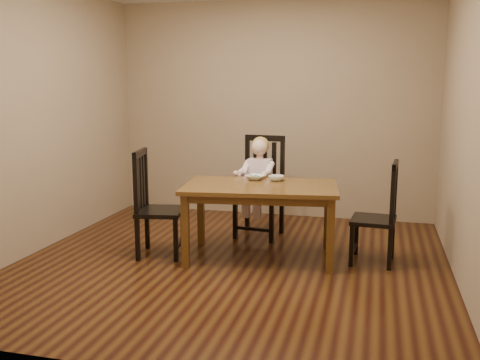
% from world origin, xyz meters
% --- Properties ---
extents(room, '(4.01, 4.01, 2.71)m').
position_xyz_m(room, '(0.00, 0.00, 1.35)').
color(room, '#482A0F').
rests_on(room, ground).
extents(dining_table, '(1.55, 1.05, 0.72)m').
position_xyz_m(dining_table, '(0.23, 0.23, 0.64)').
color(dining_table, '#472D10').
rests_on(dining_table, room).
extents(chair_child, '(0.52, 0.50, 1.11)m').
position_xyz_m(chair_child, '(0.06, 1.02, 0.53)').
color(chair_child, black).
rests_on(chair_child, room).
extents(chair_left, '(0.51, 0.52, 1.05)m').
position_xyz_m(chair_left, '(-0.79, 0.06, 0.50)').
color(chair_left, black).
rests_on(chair_left, room).
extents(chair_right, '(0.43, 0.45, 0.97)m').
position_xyz_m(chair_right, '(1.34, 0.36, 0.47)').
color(chair_right, black).
rests_on(chair_right, room).
extents(toddler, '(0.37, 0.45, 0.57)m').
position_xyz_m(toddler, '(0.05, 0.96, 0.68)').
color(toddler, silver).
rests_on(toddler, chair_child).
extents(bowl_peas, '(0.21, 0.21, 0.05)m').
position_xyz_m(bowl_peas, '(0.11, 0.49, 0.75)').
color(bowl_peas, silver).
rests_on(bowl_peas, dining_table).
extents(bowl_veg, '(0.20, 0.20, 0.05)m').
position_xyz_m(bowl_veg, '(0.33, 0.49, 0.75)').
color(bowl_veg, silver).
rests_on(bowl_veg, dining_table).
extents(fork, '(0.10, 0.09, 0.05)m').
position_xyz_m(fork, '(0.08, 0.46, 0.77)').
color(fork, silver).
rests_on(fork, bowl_peas).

